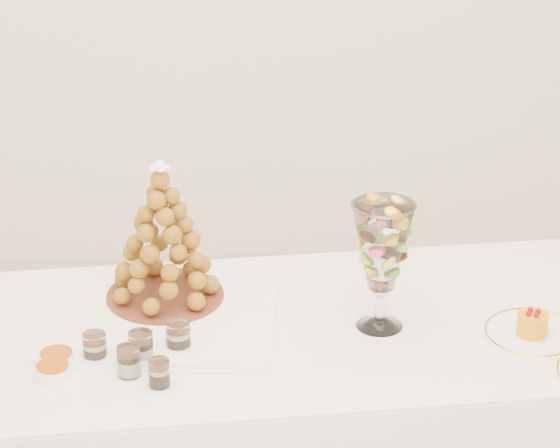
{
  "coord_description": "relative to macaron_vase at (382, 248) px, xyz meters",
  "views": [
    {
      "loc": [
        -0.18,
        -2.6,
        2.32
      ],
      "look_at": [
        0.03,
        0.22,
        0.98
      ],
      "focal_mm": 85.0,
      "sensor_mm": 36.0,
      "label": 1
    }
  ],
  "objects": [
    {
      "name": "lace_tray",
      "position": [
        -0.53,
        0.05,
        -0.2
      ],
      "size": [
        0.6,
        0.48,
        0.02
      ],
      "primitive_type": "cube",
      "rotation": [
        0.0,
        0.0,
        -0.12
      ],
      "color": "white",
      "rests_on": "buffet_table"
    },
    {
      "name": "mousse_cake",
      "position": [
        0.35,
        -0.08,
        -0.17
      ],
      "size": [
        0.07,
        0.07,
        0.07
      ],
      "color": "orange",
      "rests_on": "cake_plate"
    },
    {
      "name": "croquembouche",
      "position": [
        -0.52,
        0.15,
        -0.01
      ],
      "size": [
        0.29,
        0.29,
        0.36
      ],
      "rotation": [
        0.0,
        0.0,
        0.05
      ],
      "color": "#632C1A",
      "rests_on": "lace_tray"
    },
    {
      "name": "verrine_e",
      "position": [
        -0.53,
        -0.23,
        -0.18
      ],
      "size": [
        0.05,
        0.05,
        0.06
      ],
      "primitive_type": "cylinder",
      "rotation": [
        0.0,
        0.0,
        -0.03
      ],
      "color": "white",
      "rests_on": "buffet_table"
    },
    {
      "name": "verrine_a",
      "position": [
        -0.67,
        -0.12,
        -0.17
      ],
      "size": [
        0.07,
        0.07,
        0.07
      ],
      "primitive_type": "cylinder",
      "rotation": [
        0.0,
        0.0,
        -0.23
      ],
      "color": "white",
      "rests_on": "buffet_table"
    },
    {
      "name": "verrine_c",
      "position": [
        -0.48,
        -0.09,
        -0.17
      ],
      "size": [
        0.07,
        0.07,
        0.08
      ],
      "primitive_type": "cylinder",
      "rotation": [
        0.0,
        0.0,
        -0.3
      ],
      "color": "white",
      "rests_on": "buffet_table"
    },
    {
      "name": "verrine_d",
      "position": [
        -0.6,
        -0.18,
        -0.17
      ],
      "size": [
        0.06,
        0.06,
        0.07
      ],
      "primitive_type": "cylinder",
      "rotation": [
        0.0,
        0.0,
        -0.21
      ],
      "color": "white",
      "rests_on": "buffet_table"
    },
    {
      "name": "macaron_vase",
      "position": [
        0.0,
        0.0,
        0.0
      ],
      "size": [
        0.15,
        0.15,
        0.32
      ],
      "color": "white",
      "rests_on": "buffet_table"
    },
    {
      "name": "ramekin_back",
      "position": [
        -0.76,
        -0.12,
        -0.2
      ],
      "size": [
        0.08,
        0.08,
        0.03
      ],
      "primitive_type": "cylinder",
      "color": "white",
      "rests_on": "buffet_table"
    },
    {
      "name": "cake_plate",
      "position": [
        0.36,
        -0.07,
        -0.2
      ],
      "size": [
        0.24,
        0.24,
        0.01
      ],
      "primitive_type": "cylinder",
      "color": "white",
      "rests_on": "buffet_table"
    },
    {
      "name": "verrine_b",
      "position": [
        -0.57,
        -0.13,
        -0.17
      ],
      "size": [
        0.07,
        0.07,
        0.08
      ],
      "primitive_type": "cylinder",
      "rotation": [
        0.0,
        0.0,
        -0.33
      ],
      "color": "white",
      "rests_on": "buffet_table"
    },
    {
      "name": "ramekin_front",
      "position": [
        -0.77,
        -0.17,
        -0.2
      ],
      "size": [
        0.08,
        0.08,
        0.03
      ],
      "primitive_type": "cylinder",
      "color": "white",
      "rests_on": "buffet_table"
    }
  ]
}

